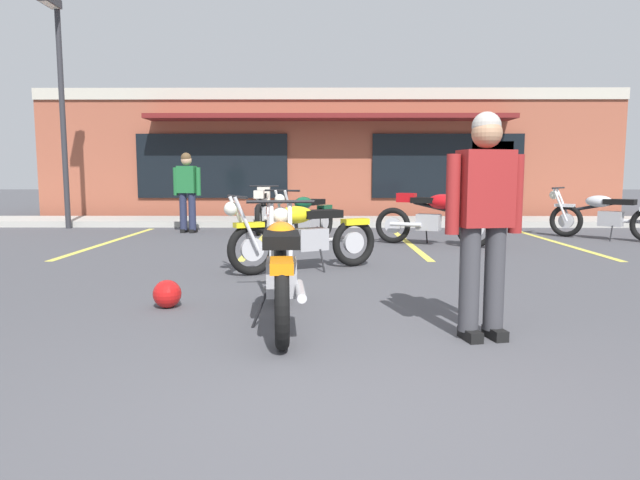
% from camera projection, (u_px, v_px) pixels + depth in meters
% --- Properties ---
extents(ground_plane, '(80.00, 80.00, 0.00)m').
position_uv_depth(ground_plane, '(338.00, 282.00, 6.41)').
color(ground_plane, '#47474C').
extents(sidewalk_kerb, '(22.00, 1.80, 0.14)m').
position_uv_depth(sidewalk_kerb, '(330.00, 221.00, 13.83)').
color(sidewalk_kerb, '#A8A59E').
rests_on(sidewalk_kerb, ground_plane).
extents(brick_storefront_building, '(15.72, 6.72, 3.49)m').
position_uv_depth(brick_storefront_building, '(329.00, 158.00, 17.79)').
color(brick_storefront_building, brown).
rests_on(brick_storefront_building, ground_plane).
extents(painted_stall_lines, '(8.24, 4.80, 0.01)m').
position_uv_depth(painted_stall_lines, '(333.00, 241.00, 10.27)').
color(painted_stall_lines, '#DBCC4C').
rests_on(painted_stall_lines, ground_plane).
extents(motorcycle_foreground_classic, '(0.66, 2.11, 0.98)m').
position_uv_depth(motorcycle_foreground_classic, '(282.00, 267.00, 4.62)').
color(motorcycle_foreground_classic, black).
rests_on(motorcycle_foreground_classic, ground_plane).
extents(motorcycle_red_sportbike, '(1.72, 1.58, 0.98)m').
position_uv_depth(motorcycle_red_sportbike, '(605.00, 215.00, 10.54)').
color(motorcycle_red_sportbike, black).
rests_on(motorcycle_red_sportbike, ground_plane).
extents(motorcycle_black_cruiser, '(0.66, 2.11, 0.98)m').
position_uv_depth(motorcycle_black_cruiser, '(262.00, 207.00, 12.06)').
color(motorcycle_black_cruiser, black).
rests_on(motorcycle_black_cruiser, ground_plane).
extents(motorcycle_silver_naked, '(1.98, 1.14, 0.98)m').
position_uv_depth(motorcycle_silver_naked, '(440.00, 215.00, 9.61)').
color(motorcycle_silver_naked, black).
rests_on(motorcycle_silver_naked, ground_plane).
extents(motorcycle_blue_standard, '(1.92, 1.26, 0.98)m').
position_uv_depth(motorcycle_blue_standard, '(304.00, 235.00, 7.10)').
color(motorcycle_blue_standard, black).
rests_on(motorcycle_blue_standard, ground_plane).
extents(motorcycle_green_cafe_racer, '(1.19, 1.96, 0.98)m').
position_uv_depth(motorcycle_green_cafe_racer, '(306.00, 217.00, 10.10)').
color(motorcycle_green_cafe_racer, black).
rests_on(motorcycle_green_cafe_racer, ground_plane).
extents(person_in_black_shirt, '(0.61, 0.33, 1.68)m').
position_uv_depth(person_in_black_shirt, '(484.00, 212.00, 4.11)').
color(person_in_black_shirt, black).
rests_on(person_in_black_shirt, ground_plane).
extents(person_in_shorts_foreground, '(0.61, 0.32, 1.68)m').
position_uv_depth(person_in_shorts_foreground, '(187.00, 188.00, 11.68)').
color(person_in_shorts_foreground, black).
rests_on(person_in_shorts_foreground, ground_plane).
extents(helmet_on_pavement, '(0.26, 0.26, 0.26)m').
position_uv_depth(helmet_on_pavement, '(167.00, 294.00, 5.15)').
color(helmet_on_pavement, '#B71414').
rests_on(helmet_on_pavement, ground_plane).
extents(parking_lot_lamp_post, '(0.24, 0.76, 4.99)m').
position_uv_depth(parking_lot_lamp_post, '(59.00, 83.00, 12.30)').
color(parking_lot_lamp_post, '#2D2D33').
rests_on(parking_lot_lamp_post, ground_plane).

